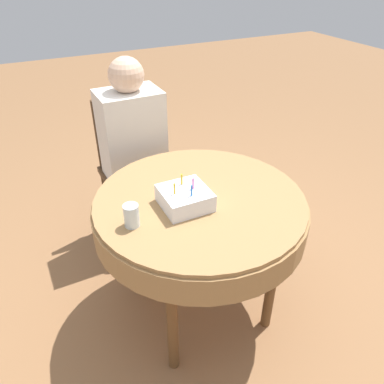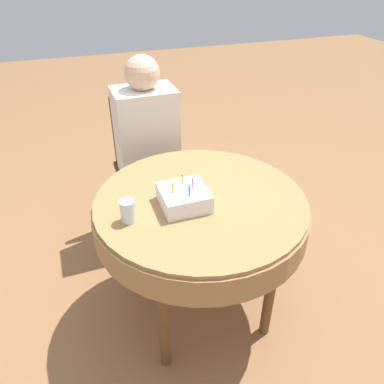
# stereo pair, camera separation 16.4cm
# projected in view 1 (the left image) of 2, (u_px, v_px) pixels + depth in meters

# --- Properties ---
(ground_plane) EXTENTS (12.00, 12.00, 0.00)m
(ground_plane) POSITION_uv_depth(u_px,v_px,m) (198.00, 305.00, 2.09)
(ground_plane) COLOR #8C603D
(dining_table) EXTENTS (0.98, 0.98, 0.73)m
(dining_table) POSITION_uv_depth(u_px,v_px,m) (200.00, 214.00, 1.74)
(dining_table) COLOR #9E7547
(dining_table) RESTS_ON ground_plane
(chair) EXTENTS (0.40, 0.40, 0.92)m
(chair) POSITION_uv_depth(u_px,v_px,m) (132.00, 165.00, 2.39)
(chair) COLOR #4C331E
(chair) RESTS_ON ground_plane
(person) EXTENTS (0.36, 0.36, 1.19)m
(person) POSITION_uv_depth(u_px,v_px,m) (133.00, 139.00, 2.20)
(person) COLOR #DBB293
(person) RESTS_ON ground_plane
(birthday_cake) EXTENTS (0.20, 0.20, 0.13)m
(birthday_cake) POSITION_uv_depth(u_px,v_px,m) (185.00, 198.00, 1.61)
(birthday_cake) COLOR white
(birthday_cake) RESTS_ON dining_table
(drinking_glass) EXTENTS (0.06, 0.06, 0.10)m
(drinking_glass) POSITION_uv_depth(u_px,v_px,m) (131.00, 216.00, 1.49)
(drinking_glass) COLOR silver
(drinking_glass) RESTS_ON dining_table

